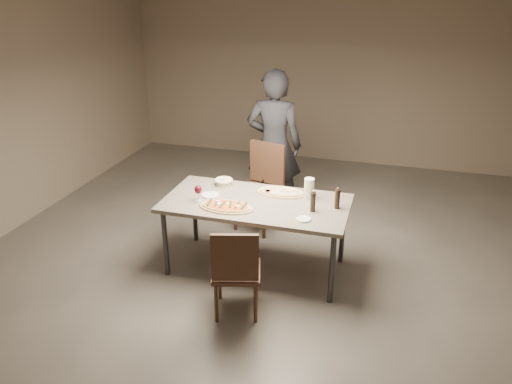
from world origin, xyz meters
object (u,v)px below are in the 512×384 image
(zucchini_pizza, at_px, (226,206))
(chair_near, at_px, (236,268))
(pepper_mill_left, at_px, (337,198))
(ham_pizza, at_px, (281,192))
(carafe, at_px, (309,188))
(chair_far, at_px, (262,181))
(diner, at_px, (274,145))
(bread_basket, at_px, (224,181))
(dining_table, at_px, (256,207))

(zucchini_pizza, bearing_deg, chair_near, -73.65)
(pepper_mill_left, bearing_deg, ham_pizza, 162.00)
(carafe, xyz_separation_m, chair_far, (-0.68, 0.73, -0.29))
(ham_pizza, height_order, diner, diner)
(bread_basket, distance_m, carafe, 0.92)
(zucchini_pizza, height_order, bread_basket, bread_basket)
(zucchini_pizza, distance_m, chair_near, 0.71)
(zucchini_pizza, height_order, chair_near, chair_near)
(dining_table, distance_m, zucchini_pizza, 0.33)
(ham_pizza, bearing_deg, zucchini_pizza, -131.77)
(carafe, bearing_deg, bread_basket, 175.12)
(bread_basket, bearing_deg, pepper_mill_left, -10.96)
(dining_table, bearing_deg, diner, 96.69)
(ham_pizza, height_order, chair_far, chair_far)
(pepper_mill_left, distance_m, diner, 1.52)
(zucchini_pizza, xyz_separation_m, bread_basket, (-0.21, 0.52, 0.02))
(carafe, xyz_separation_m, diner, (-0.63, 1.05, 0.06))
(zucchini_pizza, xyz_separation_m, ham_pizza, (0.41, 0.48, -0.00))
(zucchini_pizza, height_order, chair_far, chair_far)
(bread_basket, bearing_deg, chair_near, -65.77)
(dining_table, bearing_deg, bread_basket, 145.53)
(zucchini_pizza, distance_m, pepper_mill_left, 1.05)
(pepper_mill_left, bearing_deg, zucchini_pizza, -164.01)
(zucchini_pizza, relative_size, pepper_mill_left, 2.46)
(dining_table, xyz_separation_m, bread_basket, (-0.44, 0.30, 0.10))
(bread_basket, relative_size, carafe, 0.93)
(dining_table, xyz_separation_m, carafe, (0.48, 0.22, 0.16))
(ham_pizza, xyz_separation_m, chair_near, (-0.13, -1.06, -0.28))
(chair_far, distance_m, diner, 0.47)
(ham_pizza, relative_size, pepper_mill_left, 2.35)
(zucchini_pizza, relative_size, chair_near, 0.61)
(diner, bearing_deg, dining_table, 92.23)
(pepper_mill_left, distance_m, carafe, 0.34)
(ham_pizza, relative_size, diner, 0.28)
(ham_pizza, xyz_separation_m, bread_basket, (-0.63, 0.04, 0.03))
(carafe, relative_size, chair_near, 0.24)
(zucchini_pizza, xyz_separation_m, diner, (0.08, 1.49, 0.14))
(carafe, bearing_deg, dining_table, -154.88)
(chair_near, bearing_deg, diner, 80.32)
(chair_near, bearing_deg, chair_far, 83.15)
(chair_far, xyz_separation_m, diner, (0.06, 0.32, 0.35))
(chair_near, relative_size, chair_far, 0.87)
(ham_pizza, xyz_separation_m, pepper_mill_left, (0.59, -0.19, 0.09))
(diner, bearing_deg, carafe, 116.39)
(pepper_mill_left, bearing_deg, bread_basket, 169.04)
(ham_pizza, bearing_deg, bread_basket, 175.12)
(dining_table, bearing_deg, zucchini_pizza, -135.94)
(bread_basket, relative_size, chair_far, 0.19)
(dining_table, xyz_separation_m, chair_near, (0.06, -0.81, -0.21))
(carafe, distance_m, diner, 1.22)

